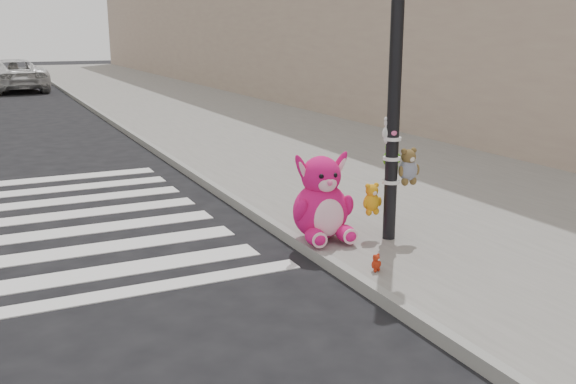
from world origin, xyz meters
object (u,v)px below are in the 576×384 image
car_white_near (12,75)px  pink_bunny (322,204)px  red_teddy (376,263)px  signal_pole (394,117)px

car_white_near → pink_bunny: bearing=87.7°
pink_bunny → red_teddy: bearing=-85.2°
signal_pole → red_teddy: (-0.82, -0.94, -1.47)m
signal_pole → car_white_near: (-3.16, 26.54, -0.97)m
signal_pole → pink_bunny: (-0.83, 0.33, -1.10)m
signal_pole → pink_bunny: bearing=158.4°
signal_pole → pink_bunny: size_ratio=3.48×
car_white_near → signal_pole: bearing=89.4°
signal_pole → car_white_near: 26.74m
red_teddy → car_white_near: 27.59m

